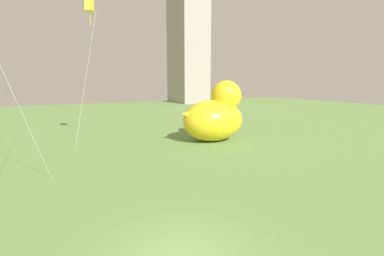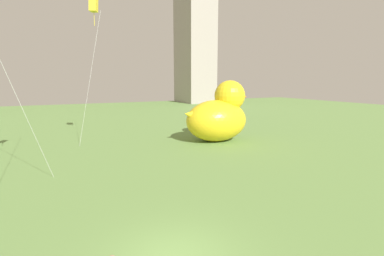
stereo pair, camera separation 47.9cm
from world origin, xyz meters
The scene contains 3 objects.
giant_inflatable_duck centered at (11.28, 15.70, 2.53)m, with size 7.16×4.60×5.94m.
city_skyline centered at (-8.25, 61.64, 15.66)m, with size 80.77×11.18×36.51m.
kite_yellow centered at (0.42, 18.51, 12.14)m, with size 2.64×2.22×12.81m.
Camera 1 is at (-3.70, -7.76, 5.90)m, focal length 26.57 mm.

